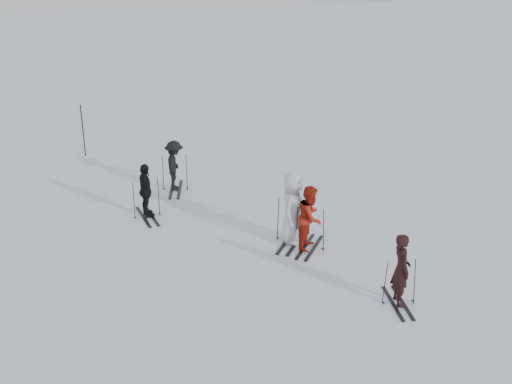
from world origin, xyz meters
TOP-DOWN VIEW (x-y plane):
  - ground at (0.00, 0.00)m, footprint 120.00×120.00m
  - skier_near_dark at (2.16, -3.91)m, footprint 0.48×0.66m
  - skier_red at (1.05, -0.79)m, footprint 1.02×1.07m
  - skier_grey at (0.69, -0.35)m, footprint 1.06×1.16m
  - skier_uphill_left at (-3.02, 2.23)m, footprint 0.56×1.01m
  - skier_uphill_far at (-1.95, 4.19)m, footprint 0.79×1.15m
  - skis_near_dark at (2.16, -3.91)m, footprint 1.62×0.98m
  - skis_red at (1.05, -0.79)m, footprint 1.85×1.64m
  - skis_grey at (0.69, -0.35)m, footprint 2.03×1.79m
  - skis_uphill_left at (-3.02, 2.23)m, footprint 1.79×1.16m
  - skis_uphill_far at (-1.95, 4.19)m, footprint 1.85×1.20m
  - piste_marker at (-4.87, 8.41)m, footprint 0.05×0.05m

SIDE VIEW (x-z plane):
  - ground at x=0.00m, z-range 0.00..0.00m
  - skis_near_dark at x=2.16m, z-range 0.00..1.12m
  - skis_red at x=1.05m, z-range 0.00..1.20m
  - skis_uphill_left at x=-3.02m, z-range 0.00..1.21m
  - skis_uphill_far at x=-1.95m, z-range 0.00..1.25m
  - skis_grey at x=0.69m, z-range 0.00..1.31m
  - skier_uphill_left at x=-3.02m, z-range 0.00..1.62m
  - skier_uphill_far at x=-1.95m, z-range 0.00..1.64m
  - skier_near_dark at x=2.16m, z-range 0.00..1.71m
  - skier_red at x=1.05m, z-range 0.00..1.73m
  - piste_marker at x=-4.87m, z-range 0.00..1.97m
  - skier_grey at x=0.69m, z-range 0.00..1.98m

